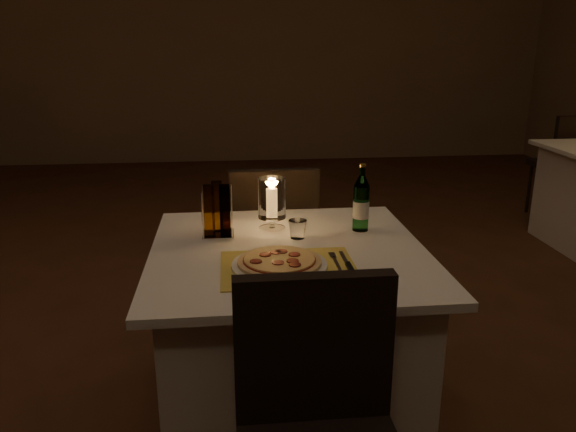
{
  "coord_description": "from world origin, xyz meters",
  "views": [
    {
      "loc": [
        0.01,
        -2.14,
        1.46
      ],
      "look_at": [
        0.22,
        -0.21,
        0.86
      ],
      "focal_mm": 35.0,
      "sensor_mm": 36.0,
      "label": 1
    }
  ],
  "objects": [
    {
      "name": "knife",
      "position": [
        0.4,
        -0.44,
        0.75
      ],
      "size": [
        0.02,
        0.22,
        0.01
      ],
      "color": "black",
      "rests_on": "placemat"
    },
    {
      "name": "hurricane_candle",
      "position": [
        0.18,
        -0.01,
        0.86
      ],
      "size": [
        0.11,
        0.11,
        0.21
      ],
      "color": "white",
      "rests_on": "main_table"
    },
    {
      "name": "plate",
      "position": [
        0.17,
        -0.41,
        0.75
      ],
      "size": [
        0.32,
        0.32,
        0.01
      ],
      "primitive_type": "cylinder",
      "color": "white",
      "rests_on": "placemat"
    },
    {
      "name": "neighbor_chair_rb",
      "position": [
        2.82,
        2.17,
        0.55
      ],
      "size": [
        0.42,
        0.42,
        0.9
      ],
      "color": "black",
      "rests_on": "ground"
    },
    {
      "name": "main_table",
      "position": [
        0.22,
        -0.23,
        0.37
      ],
      "size": [
        1.0,
        1.0,
        0.74
      ],
      "color": "silver",
      "rests_on": "ground"
    },
    {
      "name": "fork",
      "position": [
        0.36,
        -0.38,
        0.75
      ],
      "size": [
        0.02,
        0.18,
        0.0
      ],
      "color": "silver",
      "rests_on": "placemat"
    },
    {
      "name": "cruet_caddy",
      "position": [
        -0.04,
        -0.05,
        0.84
      ],
      "size": [
        0.12,
        0.12,
        0.21
      ],
      "color": "white",
      "rests_on": "main_table"
    },
    {
      "name": "placemat",
      "position": [
        0.2,
        -0.41,
        0.74
      ],
      "size": [
        0.45,
        0.34,
        0.0
      ],
      "primitive_type": "cube",
      "color": "gold",
      "rests_on": "main_table"
    },
    {
      "name": "tumbler",
      "position": [
        0.27,
        -0.11,
        0.78
      ],
      "size": [
        0.07,
        0.07,
        0.07
      ],
      "primitive_type": null,
      "color": "white",
      "rests_on": "main_table"
    },
    {
      "name": "pizza",
      "position": [
        0.17,
        -0.41,
        0.77
      ],
      "size": [
        0.28,
        0.28,
        0.02
      ],
      "color": "#D8B77F",
      "rests_on": "plate"
    },
    {
      "name": "chair_far",
      "position": [
        0.22,
        0.48,
        0.55
      ],
      "size": [
        0.42,
        0.42,
        0.9
      ],
      "color": "black",
      "rests_on": "ground"
    },
    {
      "name": "wall_back",
      "position": [
        0.0,
        5.01,
        1.5
      ],
      "size": [
        8.0,
        0.02,
        3.0
      ],
      "primitive_type": "cube",
      "color": "#82674B",
      "rests_on": "ground"
    },
    {
      "name": "chair_near",
      "position": [
        0.22,
        -0.95,
        0.55
      ],
      "size": [
        0.42,
        0.42,
        0.9
      ],
      "color": "black",
      "rests_on": "ground"
    },
    {
      "name": "water_bottle",
      "position": [
        0.53,
        -0.05,
        0.85
      ],
      "size": [
        0.06,
        0.06,
        0.27
      ],
      "color": "#5BA964",
      "rests_on": "main_table"
    },
    {
      "name": "floor",
      "position": [
        0.0,
        0.0,
        -0.01
      ],
      "size": [
        8.0,
        10.0,
        0.02
      ],
      "primitive_type": "cube",
      "color": "#4B2918",
      "rests_on": "ground"
    }
  ]
}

